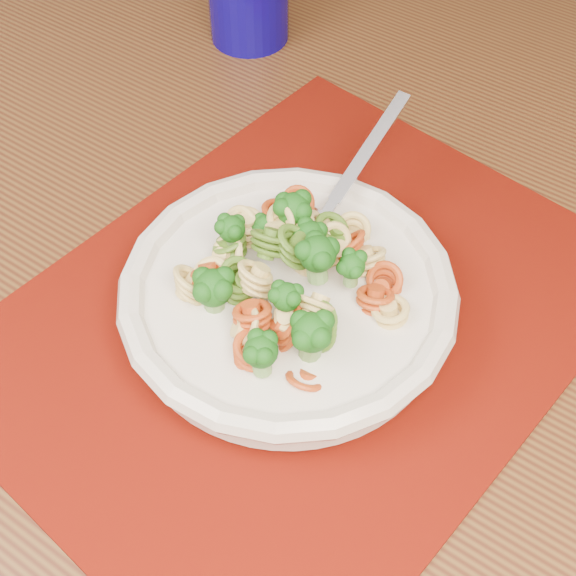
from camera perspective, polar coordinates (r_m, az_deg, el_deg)
dining_table at (r=0.72m, az=-9.91°, el=-7.61°), size 1.58×1.33×0.76m
placemat at (r=0.62m, az=0.95°, el=-2.08°), size 0.56×0.49×0.00m
pasta_bowl at (r=0.60m, az=0.00°, el=-0.64°), size 0.25×0.25×0.05m
pasta_broccoli_heap at (r=0.58m, az=0.00°, el=0.37°), size 0.21×0.21×0.06m
fork at (r=0.62m, az=2.09°, el=4.38°), size 0.18×0.09×0.08m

